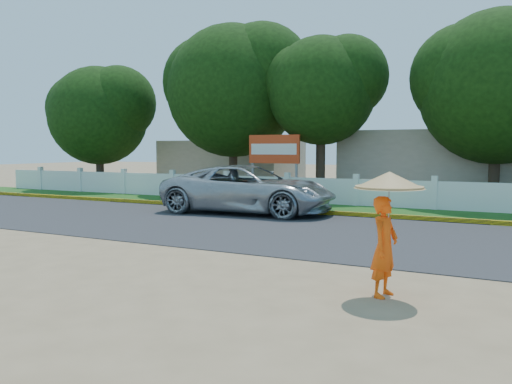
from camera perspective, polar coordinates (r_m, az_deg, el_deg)
ground at (r=10.32m, az=-4.94°, el=-8.09°), size 120.00×120.00×0.00m
road at (r=14.29m, az=4.43°, el=-4.37°), size 60.00×7.00×0.02m
grass_verge at (r=19.21m, az=10.23°, el=-2.00°), size 60.00×3.50×0.03m
curb at (r=17.59m, az=8.71°, el=-2.41°), size 40.00×0.18×0.16m
fence at (r=20.55m, az=11.36°, el=-0.07°), size 40.00×0.10×1.10m
building_near at (r=26.70m, az=21.41°, el=3.09°), size 10.00×6.00×3.20m
building_far at (r=31.52m, az=-2.73°, el=3.31°), size 8.00×5.00×2.80m
vehicle at (r=17.99m, az=-0.83°, el=0.33°), size 6.41×3.28×1.73m
monk_with_parasol at (r=8.05m, az=14.72°, el=-2.62°), size 1.09×1.09×1.98m
billboard at (r=22.88m, az=2.07°, el=4.53°), size 2.50×0.13×2.95m
tree_row at (r=23.00m, az=19.62°, el=11.76°), size 37.99×7.87×9.66m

